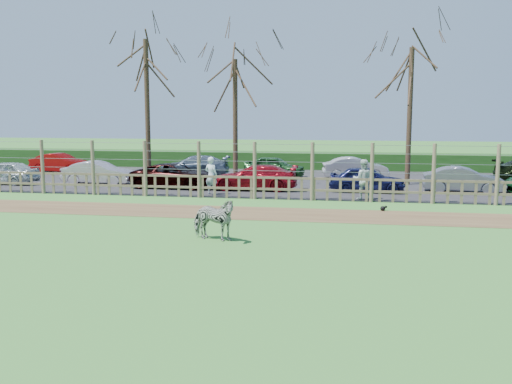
% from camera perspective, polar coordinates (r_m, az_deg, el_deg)
% --- Properties ---
extents(ground, '(120.00, 120.00, 0.00)m').
position_cam_1_polar(ground, '(17.23, -4.70, -4.70)').
color(ground, '#559E48').
rests_on(ground, ground).
extents(dirt_strip, '(34.00, 2.80, 0.01)m').
position_cam_1_polar(dirt_strip, '(21.53, -1.73, -2.09)').
color(dirt_strip, brown).
rests_on(dirt_strip, ground).
extents(asphalt, '(44.00, 13.00, 0.04)m').
position_cam_1_polar(asphalt, '(31.29, 1.91, 1.12)').
color(asphalt, '#232326').
rests_on(asphalt, ground).
extents(hedge, '(46.00, 2.00, 1.10)m').
position_cam_1_polar(hedge, '(38.15, 3.35, 3.17)').
color(hedge, '#1E4716').
rests_on(hedge, ground).
extents(fence, '(30.16, 0.16, 2.50)m').
position_cam_1_polar(fence, '(24.82, -0.13, 1.13)').
color(fence, brown).
rests_on(fence, ground).
extents(tree_left, '(4.80, 4.80, 7.88)m').
position_cam_1_polar(tree_left, '(30.76, -10.90, 11.31)').
color(tree_left, '#3D2B1E').
rests_on(tree_left, ground).
extents(tree_mid, '(4.80, 4.80, 6.83)m').
position_cam_1_polar(tree_mid, '(30.43, -2.10, 10.07)').
color(tree_mid, '#3D2B1E').
rests_on(tree_mid, ground).
extents(tree_right, '(4.80, 4.80, 7.35)m').
position_cam_1_polar(tree_right, '(30.43, 15.22, 10.50)').
color(tree_right, '#3D2B1E').
rests_on(tree_right, ground).
extents(zebra, '(1.65, 1.08, 1.28)m').
position_cam_1_polar(zebra, '(16.91, -4.31, -2.73)').
color(zebra, gray).
rests_on(zebra, ground).
extents(visitor_a, '(0.73, 0.60, 1.72)m').
position_cam_1_polar(visitor_a, '(25.97, -4.50, 1.64)').
color(visitor_a, silver).
rests_on(visitor_a, asphalt).
extents(visitor_b, '(0.86, 0.68, 1.72)m').
position_cam_1_polar(visitor_b, '(24.90, 10.63, 1.25)').
color(visitor_b, silver).
rests_on(visitor_b, asphalt).
extents(crow, '(0.26, 0.19, 0.21)m').
position_cam_1_polar(crow, '(22.45, 12.60, -1.60)').
color(crow, black).
rests_on(crow, ground).
extents(car_0, '(3.54, 1.47, 1.20)m').
position_cam_1_polar(car_0, '(32.52, -23.84, 1.80)').
color(car_0, '#B1BCBD').
rests_on(car_0, asphalt).
extents(car_1, '(3.68, 1.37, 1.20)m').
position_cam_1_polar(car_1, '(30.64, -15.48, 1.86)').
color(car_1, '#BEB0BA').
rests_on(car_1, asphalt).
extents(car_2, '(4.41, 2.20, 1.20)m').
position_cam_1_polar(car_2, '(28.57, -8.14, 1.64)').
color(car_2, black).
rests_on(car_2, asphalt).
extents(car_3, '(4.18, 1.79, 1.20)m').
position_cam_1_polar(car_3, '(27.48, -0.15, 1.47)').
color(car_3, maroon).
rests_on(car_3, asphalt).
extents(car_4, '(3.56, 1.51, 1.20)m').
position_cam_1_polar(car_4, '(27.31, 11.05, 1.27)').
color(car_4, '#161846').
rests_on(car_4, asphalt).
extents(car_5, '(3.73, 1.54, 1.20)m').
position_cam_1_polar(car_5, '(28.23, 20.02, 1.15)').
color(car_5, slate).
rests_on(car_5, asphalt).
extents(car_7, '(3.75, 1.61, 1.20)m').
position_cam_1_polar(car_7, '(37.02, -19.00, 2.73)').
color(car_7, '#960B0A').
rests_on(car_7, asphalt).
extents(car_9, '(4.26, 2.01, 1.20)m').
position_cam_1_polar(car_9, '(33.57, -6.22, 2.62)').
color(car_9, '#4F5E70').
rests_on(car_9, asphalt).
extents(car_10, '(3.63, 1.71, 1.20)m').
position_cam_1_polar(car_10, '(32.91, 1.85, 2.55)').
color(car_10, '#245826').
rests_on(car_10, asphalt).
extents(car_11, '(3.78, 1.74, 1.20)m').
position_cam_1_polar(car_11, '(32.58, 9.89, 2.38)').
color(car_11, '#B8B3B7').
rests_on(car_11, asphalt).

